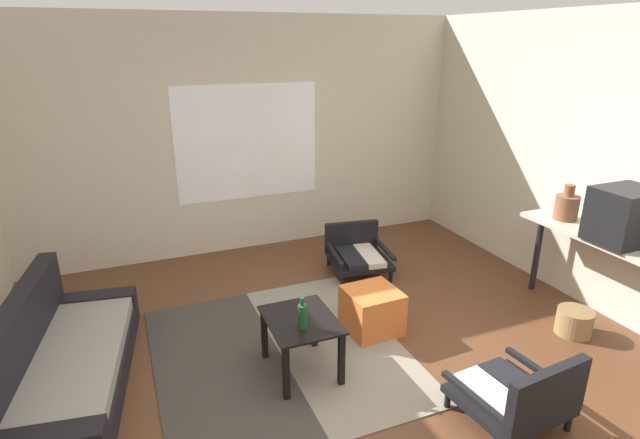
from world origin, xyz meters
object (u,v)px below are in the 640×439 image
at_px(armchair_striped_foreground, 520,396).
at_px(ottoman_orange, 372,311).
at_px(coffee_table, 301,330).
at_px(console_shelf, 599,243).
at_px(armchair_by_window, 357,252).
at_px(clay_vase, 567,206).
at_px(wicker_basket, 574,322).
at_px(couch, 61,364).
at_px(crt_television, 626,215).
at_px(glass_bottle, 302,316).

xyz_separation_m(armchair_striped_foreground, ottoman_orange, (-0.34, 1.41, -0.05)).
height_order(coffee_table, console_shelf, console_shelf).
bearing_deg(coffee_table, armchair_by_window, 50.70).
relative_size(clay_vase, wicker_basket, 1.09).
bearing_deg(clay_vase, ottoman_orange, 174.62).
distance_m(ottoman_orange, wicker_basket, 1.76).
bearing_deg(armchair_striped_foreground, couch, 150.86).
relative_size(ottoman_orange, crt_television, 0.84).
bearing_deg(armchair_by_window, clay_vase, -41.81).
relative_size(couch, coffee_table, 3.16).
xyz_separation_m(couch, glass_bottle, (1.65, -0.57, 0.34)).
bearing_deg(ottoman_orange, couch, 176.55).
distance_m(crt_television, clay_vase, 0.59).
bearing_deg(couch, armchair_by_window, 19.15).
xyz_separation_m(coffee_table, console_shelf, (2.67, -0.26, 0.39)).
distance_m(console_shelf, clay_vase, 0.45).
bearing_deg(couch, console_shelf, -9.36).
height_order(coffee_table, armchair_by_window, armchair_by_window).
relative_size(crt_television, wicker_basket, 1.74).
height_order(console_shelf, crt_television, crt_television).
xyz_separation_m(crt_television, glass_bottle, (-2.70, 0.34, -0.51)).
height_order(armchair_striped_foreground, wicker_basket, armchair_striped_foreground).
relative_size(crt_television, clay_vase, 1.59).
distance_m(glass_bottle, wicker_basket, 2.46).
bearing_deg(ottoman_orange, clay_vase, -5.38).
distance_m(console_shelf, glass_bottle, 2.71).
bearing_deg(clay_vase, armchair_by_window, 138.19).
bearing_deg(crt_television, wicker_basket, 170.60).
relative_size(coffee_table, armchair_striped_foreground, 0.89).
relative_size(coffee_table, ottoman_orange, 1.41).
relative_size(ottoman_orange, console_shelf, 0.31).
bearing_deg(glass_bottle, armchair_striped_foreground, -40.85).
distance_m(armchair_by_window, wicker_basket, 2.21).
height_order(armchair_by_window, armchair_striped_foreground, armchair_striped_foreground).
bearing_deg(couch, armchair_striped_foreground, -29.14).
relative_size(clay_vase, glass_bottle, 1.36).
relative_size(coffee_table, clay_vase, 1.88).
xyz_separation_m(couch, armchair_by_window, (2.87, 1.00, 0.00)).
distance_m(couch, armchair_striped_foreground, 3.19).
xyz_separation_m(coffee_table, armchair_by_window, (1.19, 1.45, -0.14)).
distance_m(ottoman_orange, crt_television, 2.23).
bearing_deg(coffee_table, console_shelf, -5.60).
xyz_separation_m(ottoman_orange, console_shelf, (1.90, -0.57, 0.56)).
bearing_deg(ottoman_orange, crt_television, -21.86).
bearing_deg(armchair_by_window, console_shelf, -49.19).
bearing_deg(console_shelf, armchair_by_window, 130.81).
relative_size(console_shelf, glass_bottle, 5.81).
distance_m(couch, wicker_basket, 4.15).
distance_m(couch, console_shelf, 4.45).
bearing_deg(ottoman_orange, armchair_by_window, 69.83).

